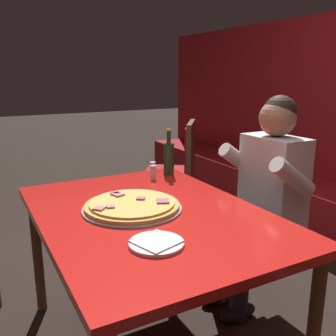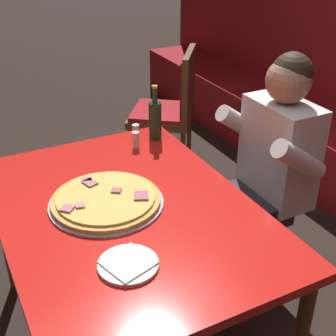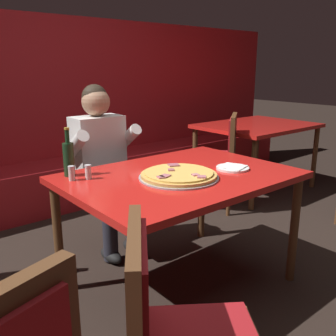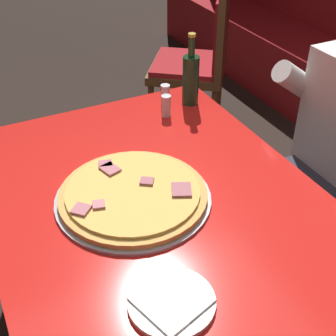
{
  "view_description": "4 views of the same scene",
  "coord_description": "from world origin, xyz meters",
  "px_view_note": "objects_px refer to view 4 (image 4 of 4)",
  "views": [
    {
      "loc": [
        1.49,
        -0.71,
        1.39
      ],
      "look_at": [
        -0.08,
        0.14,
        0.94
      ],
      "focal_mm": 40.0,
      "sensor_mm": 36.0,
      "label": 1
    },
    {
      "loc": [
        1.49,
        -0.57,
        1.83
      ],
      "look_at": [
        -0.09,
        0.24,
        0.84
      ],
      "focal_mm": 50.0,
      "sensor_mm": 36.0,
      "label": 2
    },
    {
      "loc": [
        -1.45,
        -1.65,
        1.4
      ],
      "look_at": [
        0.03,
        0.15,
        0.77
      ],
      "focal_mm": 40.0,
      "sensor_mm": 36.0,
      "label": 3
    },
    {
      "loc": [
        0.97,
        -0.45,
        1.67
      ],
      "look_at": [
        -0.21,
        0.13,
        0.73
      ],
      "focal_mm": 50.0,
      "sensor_mm": 36.0,
      "label": 4
    }
  ],
  "objects_px": {
    "diner_seated_blue_shirt": "(333,146)",
    "dining_chair_side_aisle": "(201,56)",
    "shaker_red_pepper_flakes": "(166,107)",
    "main_dining_table": "(161,224)",
    "pizza": "(133,195)",
    "beer_bottle": "(191,78)",
    "shaker_parmesan": "(165,96)",
    "plate_white_paper": "(172,301)"
  },
  "relations": [
    {
      "from": "main_dining_table",
      "to": "plate_white_paper",
      "type": "height_order",
      "value": "plate_white_paper"
    },
    {
      "from": "shaker_parmesan",
      "to": "shaker_red_pepper_flakes",
      "type": "height_order",
      "value": "same"
    },
    {
      "from": "shaker_parmesan",
      "to": "shaker_red_pepper_flakes",
      "type": "xyz_separation_m",
      "value": [
        0.09,
        -0.04,
        0.0
      ]
    },
    {
      "from": "shaker_red_pepper_flakes",
      "to": "beer_bottle",
      "type": "bearing_deg",
      "value": 111.37
    },
    {
      "from": "plate_white_paper",
      "to": "shaker_red_pepper_flakes",
      "type": "height_order",
      "value": "shaker_red_pepper_flakes"
    },
    {
      "from": "plate_white_paper",
      "to": "diner_seated_blue_shirt",
      "type": "relative_size",
      "value": 0.16
    },
    {
      "from": "pizza",
      "to": "shaker_parmesan",
      "type": "relative_size",
      "value": 5.51
    },
    {
      "from": "shaker_parmesan",
      "to": "beer_bottle",
      "type": "bearing_deg",
      "value": 71.35
    },
    {
      "from": "pizza",
      "to": "shaker_red_pepper_flakes",
      "type": "height_order",
      "value": "shaker_red_pepper_flakes"
    },
    {
      "from": "diner_seated_blue_shirt",
      "to": "dining_chair_side_aisle",
      "type": "xyz_separation_m",
      "value": [
        -1.25,
        0.14,
        -0.12
      ]
    },
    {
      "from": "pizza",
      "to": "diner_seated_blue_shirt",
      "type": "height_order",
      "value": "diner_seated_blue_shirt"
    },
    {
      "from": "shaker_red_pepper_flakes",
      "to": "pizza",
      "type": "bearing_deg",
      "value": -37.14
    },
    {
      "from": "pizza",
      "to": "dining_chair_side_aisle",
      "type": "height_order",
      "value": "dining_chair_side_aisle"
    },
    {
      "from": "pizza",
      "to": "dining_chair_side_aisle",
      "type": "xyz_separation_m",
      "value": [
        -1.27,
        0.97,
        -0.2
      ]
    },
    {
      "from": "plate_white_paper",
      "to": "shaker_red_pepper_flakes",
      "type": "distance_m",
      "value": 0.91
    },
    {
      "from": "plate_white_paper",
      "to": "diner_seated_blue_shirt",
      "type": "xyz_separation_m",
      "value": [
        -0.42,
        0.9,
        -0.07
      ]
    },
    {
      "from": "plate_white_paper",
      "to": "dining_chair_side_aisle",
      "type": "height_order",
      "value": "dining_chair_side_aisle"
    },
    {
      "from": "beer_bottle",
      "to": "main_dining_table",
      "type": "bearing_deg",
      "value": -36.24
    },
    {
      "from": "shaker_red_pepper_flakes",
      "to": "main_dining_table",
      "type": "bearing_deg",
      "value": -28.08
    },
    {
      "from": "main_dining_table",
      "to": "dining_chair_side_aisle",
      "type": "xyz_separation_m",
      "value": [
        -1.33,
        0.91,
        -0.11
      ]
    },
    {
      "from": "shaker_red_pepper_flakes",
      "to": "dining_chair_side_aisle",
      "type": "relative_size",
      "value": 0.09
    },
    {
      "from": "shaker_parmesan",
      "to": "dining_chair_side_aisle",
      "type": "xyz_separation_m",
      "value": [
        -0.76,
        0.61,
        -0.22
      ]
    },
    {
      "from": "pizza",
      "to": "beer_bottle",
      "type": "xyz_separation_m",
      "value": [
        -0.47,
        0.45,
        0.09
      ]
    },
    {
      "from": "beer_bottle",
      "to": "shaker_red_pepper_flakes",
      "type": "xyz_separation_m",
      "value": [
        0.05,
        -0.14,
        -0.07
      ]
    },
    {
      "from": "shaker_red_pepper_flakes",
      "to": "shaker_parmesan",
      "type": "bearing_deg",
      "value": 156.01
    },
    {
      "from": "plate_white_paper",
      "to": "pizza",
      "type": "bearing_deg",
      "value": 170.01
    },
    {
      "from": "main_dining_table",
      "to": "dining_chair_side_aisle",
      "type": "height_order",
      "value": "dining_chair_side_aisle"
    },
    {
      "from": "shaker_red_pepper_flakes",
      "to": "dining_chair_side_aisle",
      "type": "xyz_separation_m",
      "value": [
        -0.85,
        0.65,
        -0.22
      ]
    },
    {
      "from": "dining_chair_side_aisle",
      "to": "pizza",
      "type": "bearing_deg",
      "value": -37.3
    },
    {
      "from": "pizza",
      "to": "main_dining_table",
      "type": "bearing_deg",
      "value": 44.97
    },
    {
      "from": "pizza",
      "to": "shaker_parmesan",
      "type": "xyz_separation_m",
      "value": [
        -0.51,
        0.36,
        0.02
      ]
    },
    {
      "from": "main_dining_table",
      "to": "diner_seated_blue_shirt",
      "type": "distance_m",
      "value": 0.77
    },
    {
      "from": "beer_bottle",
      "to": "shaker_parmesan",
      "type": "height_order",
      "value": "beer_bottle"
    },
    {
      "from": "beer_bottle",
      "to": "diner_seated_blue_shirt",
      "type": "distance_m",
      "value": 0.61
    },
    {
      "from": "plate_white_paper",
      "to": "shaker_red_pepper_flakes",
      "type": "xyz_separation_m",
      "value": [
        -0.82,
        0.39,
        0.03
      ]
    },
    {
      "from": "beer_bottle",
      "to": "shaker_red_pepper_flakes",
      "type": "distance_m",
      "value": 0.16
    },
    {
      "from": "pizza",
      "to": "shaker_parmesan",
      "type": "bearing_deg",
      "value": 144.83
    },
    {
      "from": "pizza",
      "to": "diner_seated_blue_shirt",
      "type": "xyz_separation_m",
      "value": [
        -0.02,
        0.83,
        -0.08
      ]
    },
    {
      "from": "diner_seated_blue_shirt",
      "to": "shaker_red_pepper_flakes",
      "type": "bearing_deg",
      "value": -127.93
    },
    {
      "from": "plate_white_paper",
      "to": "dining_chair_side_aisle",
      "type": "relative_size",
      "value": 0.21
    },
    {
      "from": "diner_seated_blue_shirt",
      "to": "dining_chair_side_aisle",
      "type": "bearing_deg",
      "value": 173.74
    },
    {
      "from": "beer_bottle",
      "to": "shaker_parmesan",
      "type": "bearing_deg",
      "value": -108.65
    }
  ]
}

